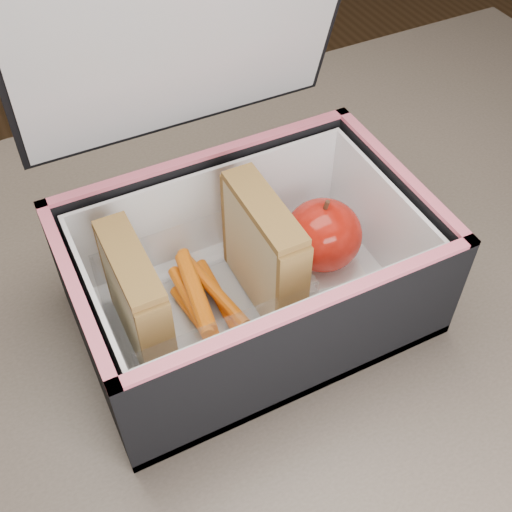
# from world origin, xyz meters

# --- Properties ---
(kitchen_table) EXTENTS (1.20, 0.80, 0.75)m
(kitchen_table) POSITION_xyz_m (0.00, 0.00, 0.66)
(kitchen_table) COLOR #66564C
(kitchen_table) RESTS_ON ground
(lunch_bag) EXTENTS (0.31, 0.26, 0.31)m
(lunch_bag) POSITION_xyz_m (-0.02, 0.02, 0.82)
(lunch_bag) COLOR black
(lunch_bag) RESTS_ON kitchen_table
(plastic_tub) EXTENTS (0.16, 0.12, 0.07)m
(plastic_tub) POSITION_xyz_m (-0.07, 0.02, 0.80)
(plastic_tub) COLOR white
(plastic_tub) RESTS_ON lunch_bag
(sandwich_left) EXTENTS (0.03, 0.10, 0.11)m
(sandwich_left) POSITION_xyz_m (-0.13, 0.02, 0.82)
(sandwich_left) COLOR tan
(sandwich_left) RESTS_ON plastic_tub
(sandwich_right) EXTENTS (0.03, 0.11, 0.12)m
(sandwich_right) POSITION_xyz_m (-0.01, 0.02, 0.82)
(sandwich_right) COLOR tan
(sandwich_right) RESTS_ON plastic_tub
(carrot_sticks) EXTENTS (0.05, 0.12, 0.03)m
(carrot_sticks) POSITION_xyz_m (-0.07, 0.03, 0.78)
(carrot_sticks) COLOR #D36204
(carrot_sticks) RESTS_ON plastic_tub
(paper_napkin) EXTENTS (0.08, 0.08, 0.01)m
(paper_napkin) POSITION_xyz_m (0.06, 0.03, 0.77)
(paper_napkin) COLOR white
(paper_napkin) RESTS_ON lunch_bag
(red_apple) EXTENTS (0.09, 0.09, 0.08)m
(red_apple) POSITION_xyz_m (0.06, 0.03, 0.81)
(red_apple) COLOR #8A0B02
(red_apple) RESTS_ON paper_napkin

